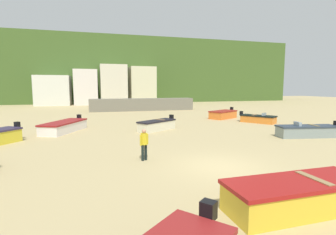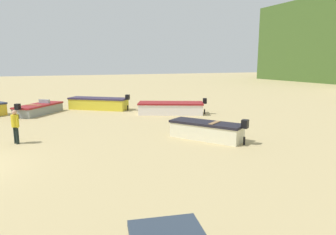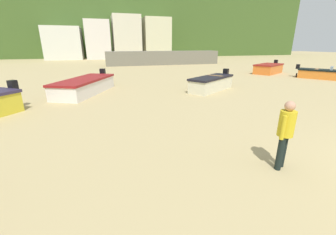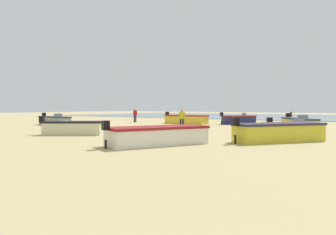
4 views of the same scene
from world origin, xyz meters
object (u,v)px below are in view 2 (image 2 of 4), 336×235
Objects in this scene: boat_white_2 at (171,108)px; boat_cream_8 at (207,130)px; boat_yellow_7 at (99,103)px; beach_walker_distant at (15,124)px; boat_grey_3 at (39,109)px.

boat_white_2 is 1.35× the size of boat_cream_8.
boat_yellow_7 is 2.90× the size of beach_walker_distant.
boat_yellow_7 is (-0.50, 4.53, 0.11)m from boat_grey_3.
boat_yellow_7 is (-4.33, -4.56, 0.04)m from boat_white_2.
boat_grey_3 is 13.80m from boat_cream_8.
boat_cream_8 is at bearing -17.77° from boat_grey_3.
boat_cream_8 is (11.93, 3.20, -0.04)m from boat_yellow_7.
beach_walker_distant is at bearing -174.14° from boat_yellow_7.
boat_yellow_7 is at bearing 44.47° from boat_grey_3.
boat_grey_3 is 2.52× the size of beach_walker_distant.
boat_yellow_7 is 1.25× the size of boat_cream_8.
boat_white_2 is 11.23m from beach_walker_distant.
boat_white_2 is 1.24× the size of boat_grey_3.
boat_grey_3 is 4.56m from boat_yellow_7.
boat_white_2 is 6.29m from boat_yellow_7.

